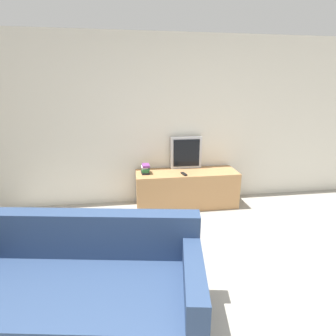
{
  "coord_description": "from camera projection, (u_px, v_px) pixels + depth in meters",
  "views": [
    {
      "loc": [
        -0.25,
        -1.1,
        1.79
      ],
      "look_at": [
        0.24,
        2.36,
        0.75
      ],
      "focal_mm": 28.0,
      "sensor_mm": 36.0,
      "label": 1
    }
  ],
  "objects": [
    {
      "name": "couch",
      "position": [
        76.0,
        294.0,
        2.02
      ],
      "size": [
        2.05,
        1.17,
        0.82
      ],
      "rotation": [
        0.0,
        0.0,
        -0.17
      ],
      "color": "navy",
      "rests_on": "ground_plane"
    },
    {
      "name": "television",
      "position": [
        186.0,
        152.0,
        4.22
      ],
      "size": [
        0.5,
        0.09,
        0.52
      ],
      "color": "silver",
      "rests_on": "tv_stand"
    },
    {
      "name": "wall_back",
      "position": [
        146.0,
        123.0,
        4.09
      ],
      "size": [
        9.0,
        0.06,
        2.6
      ],
      "color": "silver",
      "rests_on": "ground_plane"
    },
    {
      "name": "book_stack",
      "position": [
        145.0,
        169.0,
        3.99
      ],
      "size": [
        0.13,
        0.19,
        0.14
      ],
      "color": "black",
      "rests_on": "tv_stand"
    },
    {
      "name": "tv_stand",
      "position": [
        186.0,
        189.0,
        4.17
      ],
      "size": [
        1.58,
        0.52,
        0.57
      ],
      "color": "tan",
      "rests_on": "ground_plane"
    },
    {
      "name": "remote_on_stand",
      "position": [
        184.0,
        174.0,
        3.94
      ],
      "size": [
        0.08,
        0.15,
        0.02
      ],
      "rotation": [
        0.0,
        0.0,
        0.22
      ],
      "color": "black",
      "rests_on": "tv_stand"
    }
  ]
}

